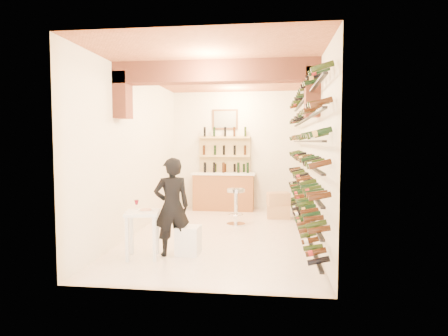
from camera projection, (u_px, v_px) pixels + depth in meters
name	position (u px, v px, depth m)	size (l,w,h in m)	color
ground	(222.00, 234.00, 7.67)	(6.00, 6.00, 0.00)	#F1E1D0
room_shell	(220.00, 120.00, 7.25)	(3.52, 6.02, 3.21)	white
wine_rack	(301.00, 157.00, 7.37)	(0.32, 5.70, 2.56)	black
back_counter	(224.00, 190.00, 10.29)	(1.70, 0.62, 1.29)	#995D2F
back_shelving	(225.00, 166.00, 10.48)	(1.40, 0.31, 2.73)	tan
tasting_table	(142.00, 220.00, 6.05)	(0.60, 0.60, 0.90)	white
white_stool	(188.00, 240.00, 6.26)	(0.37, 0.37, 0.46)	white
person	(172.00, 207.00, 6.17)	(0.58, 0.38, 1.59)	black
chrome_barstool	(236.00, 204.00, 8.43)	(0.42, 0.42, 0.81)	silver
crate_lower	(278.00, 211.00, 9.20)	(0.54, 0.38, 0.32)	tan
crate_upper	(278.00, 199.00, 9.18)	(0.51, 0.35, 0.30)	tan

